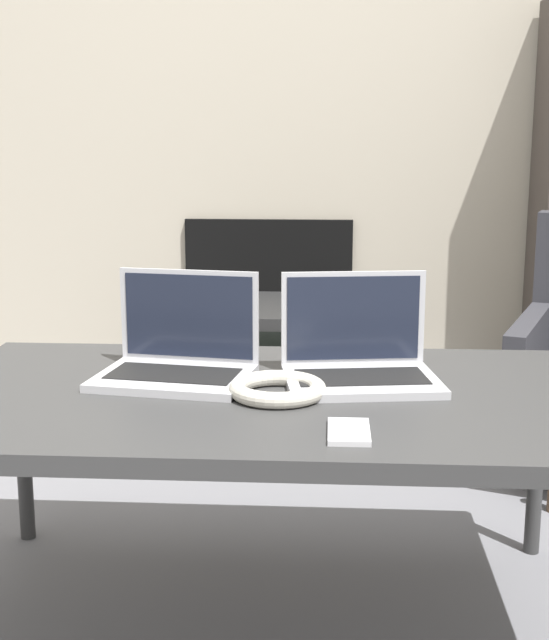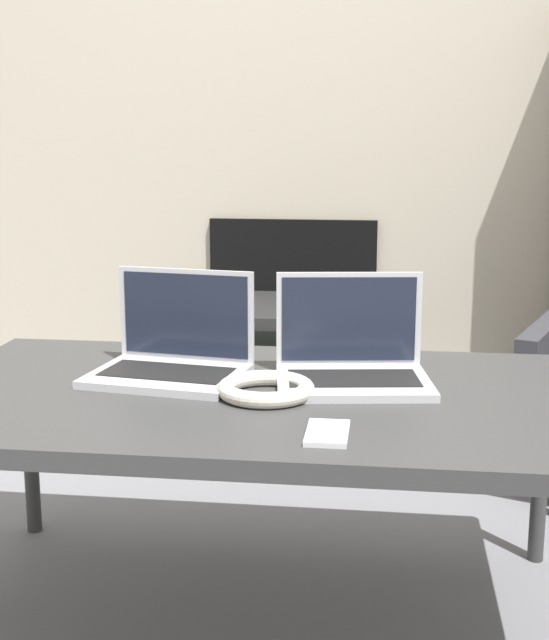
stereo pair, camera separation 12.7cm
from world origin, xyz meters
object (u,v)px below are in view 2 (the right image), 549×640
object	(u,v)px
laptop_left	(174,354)
laptop_right	(352,360)
headphones	(266,389)
phone	(327,433)
tv	(284,356)

from	to	relation	value
laptop_left	laptop_right	world-z (taller)	same
headphones	phone	distance (m)	0.24
headphones	phone	xyz separation A→B (m)	(0.13, -0.21, -0.01)
laptop_left	tv	world-z (taller)	laptop_left
tv	laptop_right	bearing A→B (deg)	-77.62
laptop_left	laptop_right	bearing A→B (deg)	8.52
laptop_left	tv	xyz separation A→B (m)	(0.07, 1.34, -0.34)
laptop_right	tv	xyz separation A→B (m)	(-0.29, 1.34, -0.34)
phone	tv	distance (m)	1.72
laptop_left	phone	distance (m)	0.48
laptop_right	tv	world-z (taller)	laptop_right
laptop_left	laptop_right	size ratio (longest dim) A/B	1.00
headphones	laptop_left	bearing A→B (deg)	148.49
laptop_left	tv	size ratio (longest dim) A/B	0.60
laptop_left	tv	distance (m)	1.38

